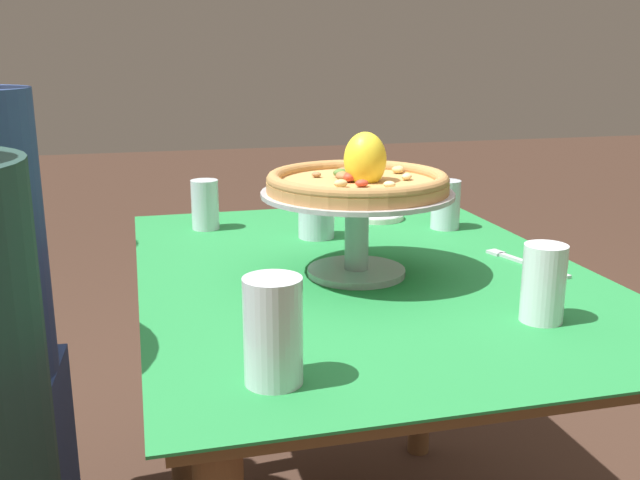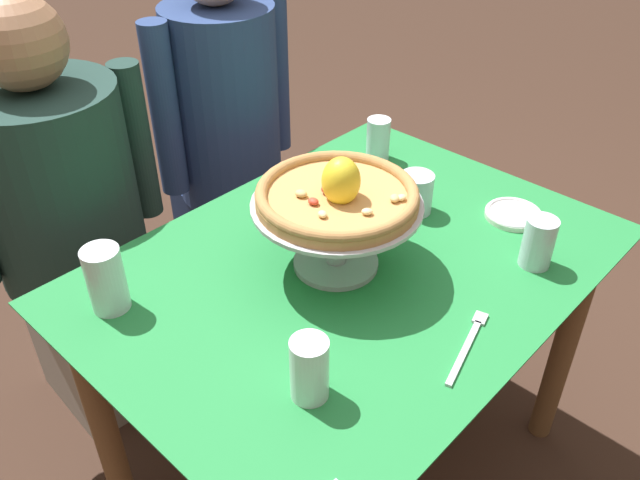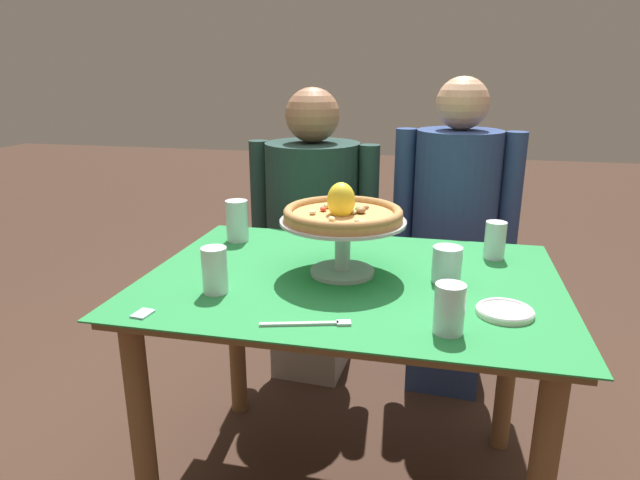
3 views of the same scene
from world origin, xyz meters
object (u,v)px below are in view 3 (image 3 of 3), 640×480
at_px(pizza_stand, 343,238).
at_px(pizza, 343,212).
at_px(water_glass_front_right, 449,311).
at_px(diner_left, 313,237).
at_px(water_glass_front_left, 215,273).
at_px(diner_right, 452,245).
at_px(water_glass_side_right, 447,267).
at_px(dinner_fork, 311,324).
at_px(sugar_packet, 143,314).
at_px(water_glass_back_right, 495,242).
at_px(side_plate, 505,311).
at_px(water_glass_back_left, 237,224).

xyz_separation_m(pizza_stand, pizza, (-0.00, -0.00, 0.07)).
xyz_separation_m(water_glass_front_right, diner_left, (-0.54, 1.00, -0.17)).
height_order(water_glass_front_right, diner_left, diner_left).
distance_m(pizza_stand, water_glass_front_left, 0.36).
bearing_deg(diner_right, water_glass_side_right, -92.16).
distance_m(water_glass_side_right, diner_left, 0.89).
bearing_deg(water_glass_side_right, water_glass_front_left, -160.10).
bearing_deg(dinner_fork, water_glass_side_right, 49.19).
bearing_deg(sugar_packet, water_glass_back_right, 36.01).
distance_m(side_plate, dinner_fork, 0.45).
distance_m(water_glass_front_left, dinner_fork, 0.31).
relative_size(pizza_stand, diner_left, 0.29).
height_order(water_glass_front_left, water_glass_back_left, water_glass_back_left).
relative_size(pizza, water_glass_back_right, 2.86).
xyz_separation_m(water_glass_front_right, water_glass_back_right, (0.13, 0.53, 0.00)).
relative_size(pizza, side_plate, 2.46).
relative_size(water_glass_front_left, water_glass_back_left, 0.88).
bearing_deg(water_glass_side_right, pizza_stand, -179.21).
bearing_deg(water_glass_front_right, diner_left, 118.39).
distance_m(diner_left, diner_right, 0.56).
distance_m(side_plate, diner_right, 0.92).
bearing_deg(water_glass_back_left, dinner_fork, -55.48).
distance_m(pizza_stand, diner_left, 0.77).
relative_size(water_glass_front_left, diner_left, 0.10).
bearing_deg(dinner_fork, side_plate, 19.66).
bearing_deg(diner_right, water_glass_front_left, -122.88).
height_order(side_plate, diner_right, diner_right).
bearing_deg(diner_right, pizza, -113.09).
height_order(water_glass_front_left, water_glass_back_right, water_glass_front_left).
distance_m(water_glass_front_right, water_glass_front_left, 0.59).
xyz_separation_m(water_glass_side_right, diner_left, (-0.53, 0.69, -0.16)).
xyz_separation_m(water_glass_front_right, water_glass_front_left, (-0.58, 0.10, 0.00)).
xyz_separation_m(side_plate, sugar_packet, (-0.82, -0.19, -0.01)).
xyz_separation_m(pizza, dinner_fork, (-0.01, -0.33, -0.17)).
bearing_deg(water_glass_side_right, water_glass_back_right, 58.49).
relative_size(water_glass_side_right, dinner_fork, 0.48).
bearing_deg(water_glass_side_right, diner_right, 87.84).
xyz_separation_m(water_glass_front_right, water_glass_back_left, (-0.68, 0.53, 0.01)).
bearing_deg(sugar_packet, water_glass_side_right, 28.51).
bearing_deg(water_glass_front_left, dinner_fork, -24.74).
relative_size(pizza, diner_right, 0.26).
xyz_separation_m(side_plate, diner_right, (-0.11, 0.90, -0.13)).
relative_size(water_glass_back_right, side_plate, 0.86).
bearing_deg(pizza_stand, water_glass_back_left, 149.90).
relative_size(water_glass_side_right, water_glass_back_right, 0.85).
bearing_deg(water_glass_front_right, sugar_packet, -174.58).
xyz_separation_m(water_glass_side_right, side_plate, (0.14, -0.18, -0.03)).
height_order(water_glass_front_right, side_plate, water_glass_front_right).
bearing_deg(side_plate, water_glass_front_left, -178.17).
xyz_separation_m(water_glass_front_left, diner_right, (0.60, 0.93, -0.17)).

